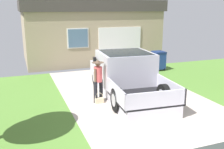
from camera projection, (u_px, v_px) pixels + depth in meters
The scene contains 5 objects.
pickup_truck at pixel (125, 75), 10.44m from camera, with size 2.39×5.18×1.70m.
person_with_hat at pixel (98, 78), 9.47m from camera, with size 0.43×0.43×1.60m.
handbag at pixel (99, 100), 9.51m from camera, with size 0.33×0.17×0.40m.
house_with_garage at pixel (88, 30), 17.29m from camera, with size 8.55×5.67×3.84m.
wheeled_trash_bin at pixel (159, 60), 14.44m from camera, with size 0.60×0.72×1.05m.
Camera 1 is at (-4.14, -4.71, 3.42)m, focal length 41.55 mm.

